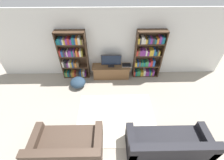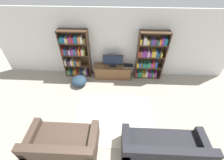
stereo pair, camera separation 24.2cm
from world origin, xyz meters
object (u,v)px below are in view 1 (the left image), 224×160
laptop (127,65)px  beanbag_ottoman (78,82)px  television (111,60)px  bookshelf_right (147,55)px  tv_stand (111,72)px  couch_left_sectional (68,147)px  bookshelf_left (73,56)px  couch_right_sofa (168,145)px

laptop → beanbag_ottoman: 1.99m
television → beanbag_ottoman: (-1.27, -0.51, -0.63)m
bookshelf_right → tv_stand: size_ratio=1.30×
tv_stand → couch_left_sectional: 3.22m
laptop → couch_left_sectional: couch_left_sectional is taller
couch_left_sectional → beanbag_ottoman: couch_left_sectional is taller
bookshelf_left → bookshelf_right: bearing=-0.0°
laptop → couch_left_sectional: 3.52m
couch_left_sectional → couch_right_sofa: couch_right_sofa is taller
television → couch_right_sofa: size_ratio=0.38×
bookshelf_right → laptop: 0.87m
laptop → television: bearing=-176.1°
couch_left_sectional → couch_right_sofa: size_ratio=0.85×
bookshelf_right → television: 1.38m
bookshelf_right → laptop: size_ratio=5.36×
bookshelf_left → couch_left_sectional: size_ratio=1.12×
beanbag_ottoman → television: bearing=22.0°
television → beanbag_ottoman: bearing=-158.0°
bookshelf_left → television: 1.44m
bookshelf_left → laptop: size_ratio=5.36×
bookshelf_left → beanbag_ottoman: 1.01m
bookshelf_right → couch_right_sofa: size_ratio=0.95×
bookshelf_left → laptop: bearing=-2.1°
bookshelf_left → tv_stand: 1.58m
tv_stand → couch_right_sofa: bearing=-65.8°
bookshelf_left → couch_right_sofa: 4.25m
tv_stand → couch_left_sectional: size_ratio=0.86×
couch_left_sectional → beanbag_ottoman: 2.51m
laptop → couch_right_sofa: size_ratio=0.18×
couch_left_sectional → couch_right_sofa: (2.49, -0.00, 0.02)m
tv_stand → beanbag_ottoman: size_ratio=2.60×
bookshelf_right → television: (-1.37, -0.11, -0.13)m
tv_stand → couch_right_sofa: (1.36, -3.02, 0.03)m
bookshelf_right → beanbag_ottoman: (-2.64, -0.63, -0.76)m
bookshelf_right → tv_stand: (-1.37, -0.11, -0.66)m
laptop → couch_left_sectional: size_ratio=0.21×
television → beanbag_ottoman: size_ratio=1.34×
bookshelf_left → couch_left_sectional: (0.30, -3.13, -0.66)m
bookshelf_left → bookshelf_right: same height
laptop → couch_right_sofa: couch_right_sofa is taller
television → laptop: size_ratio=2.12×
couch_left_sectional → couch_right_sofa: bearing=-0.1°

